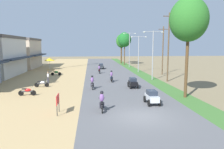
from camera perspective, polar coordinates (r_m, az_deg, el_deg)
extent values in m
plane|color=#7A6B4C|center=(16.11, 7.58, -11.35)|extent=(180.00, 180.00, 0.00)
cube|color=#565659|center=(16.09, 7.59, -11.21)|extent=(9.00, 140.00, 0.08)
cube|color=#3D6B2D|center=(18.23, 25.56, -9.67)|extent=(2.40, 140.00, 0.06)
cube|color=#2D3847|center=(40.46, -23.22, 4.02)|extent=(1.20, 11.69, 0.25)
cube|color=#C6B299|center=(54.30, -23.43, 4.93)|extent=(7.69, 10.88, 6.40)
cube|color=#2D3847|center=(53.13, -18.83, 4.97)|extent=(1.20, 10.88, 0.25)
cube|color=#59514C|center=(54.28, -23.63, 8.56)|extent=(7.89, 11.08, 0.50)
cylinder|color=black|center=(23.87, -20.22, -4.62)|extent=(0.56, 0.06, 0.56)
cylinder|color=black|center=(24.22, -23.07, -4.59)|extent=(0.56, 0.06, 0.56)
cube|color=#333338|center=(24.00, -21.68, -4.18)|extent=(1.12, 0.12, 0.12)
ellipsoid|color=red|center=(23.95, -21.51, -3.86)|extent=(0.64, 0.28, 0.32)
cube|color=black|center=(24.03, -22.35, -3.57)|extent=(0.44, 0.20, 0.10)
cylinder|color=#A5A8AD|center=(23.84, -20.39, -3.98)|extent=(0.26, 0.05, 0.68)
cylinder|color=black|center=(23.78, -20.57, -3.11)|extent=(0.04, 0.54, 0.04)
cylinder|color=black|center=(28.19, -16.97, -2.64)|extent=(0.56, 0.06, 0.56)
cylinder|color=black|center=(28.46, -19.43, -2.65)|extent=(0.56, 0.06, 0.56)
cube|color=#333338|center=(28.29, -18.22, -2.28)|extent=(1.12, 0.12, 0.12)
ellipsoid|color=silver|center=(28.25, -18.07, -2.00)|extent=(0.64, 0.28, 0.32)
cube|color=black|center=(28.31, -18.80, -1.77)|extent=(0.44, 0.20, 0.10)
cylinder|color=#A5A8AD|center=(28.16, -17.12, -2.10)|extent=(0.26, 0.05, 0.68)
cylinder|color=black|center=(28.11, -17.27, -1.36)|extent=(0.04, 0.54, 0.04)
cylinder|color=black|center=(38.55, -13.76, 0.19)|extent=(0.56, 0.06, 0.56)
cylinder|color=black|center=(38.74, -15.58, 0.16)|extent=(0.56, 0.06, 0.56)
cube|color=#333338|center=(38.62, -14.68, 0.44)|extent=(1.12, 0.12, 0.12)
ellipsoid|color=#14722D|center=(38.59, -14.57, 0.65)|extent=(0.64, 0.28, 0.32)
cube|color=black|center=(38.63, -15.10, 0.82)|extent=(0.44, 0.20, 0.10)
cylinder|color=#A5A8AD|center=(38.53, -13.86, 0.58)|extent=(0.26, 0.05, 0.68)
cylinder|color=black|center=(38.49, -13.97, 1.13)|extent=(0.04, 0.54, 0.04)
cylinder|color=#262628|center=(16.53, -14.43, -9.35)|extent=(0.06, 0.06, 0.80)
cylinder|color=#262628|center=(17.48, -13.93, -8.39)|extent=(0.06, 0.06, 0.80)
cube|color=red|center=(16.81, -14.26, -6.40)|extent=(0.04, 1.30, 0.70)
cylinder|color=#99999E|center=(47.92, -16.26, 2.46)|extent=(0.05, 0.05, 2.10)
cone|color=gold|center=(47.83, -16.31, 3.89)|extent=(2.20, 2.20, 0.55)
cylinder|color=#33333D|center=(30.65, -16.54, -1.56)|extent=(0.14, 0.14, 0.82)
cylinder|color=#33333D|center=(30.80, -16.73, -1.53)|extent=(0.14, 0.14, 0.82)
ellipsoid|color=silver|center=(30.63, -16.68, -0.27)|extent=(0.42, 0.42, 0.56)
sphere|color=#9E7556|center=(30.58, -16.71, 0.49)|extent=(0.22, 0.22, 0.22)
cylinder|color=#4C351E|center=(22.47, 19.24, 2.36)|extent=(0.30, 0.30, 6.51)
ellipsoid|color=#276523|center=(22.53, 19.75, 13.64)|extent=(3.70, 3.70, 4.27)
cylinder|color=#4C351E|center=(58.20, 3.34, 5.40)|extent=(0.24, 0.24, 5.68)
ellipsoid|color=#1A6023|center=(58.18, 3.37, 9.24)|extent=(3.53, 3.53, 3.88)
cylinder|color=#4C351E|center=(63.19, 2.49, 5.47)|extent=(0.40, 0.40, 5.44)
ellipsoid|color=#26661F|center=(63.16, 2.51, 8.91)|extent=(3.04, 3.04, 3.89)
cylinder|color=gray|center=(33.05, 10.80, 5.00)|extent=(0.16, 0.16, 7.39)
cylinder|color=gray|center=(32.89, 9.76, 11.19)|extent=(1.40, 0.08, 0.08)
ellipsoid|color=silver|center=(32.70, 8.56, 11.12)|extent=(0.36, 0.20, 0.14)
cylinder|color=gray|center=(33.28, 12.13, 11.09)|extent=(1.40, 0.08, 0.08)
ellipsoid|color=silver|center=(33.50, 13.29, 10.91)|extent=(0.36, 0.20, 0.14)
cylinder|color=gray|center=(42.37, 7.09, 5.41)|extent=(0.16, 0.16, 7.05)
cylinder|color=gray|center=(42.22, 6.22, 10.00)|extent=(1.40, 0.08, 0.08)
ellipsoid|color=silver|center=(42.08, 5.27, 9.92)|extent=(0.36, 0.20, 0.14)
cylinder|color=gray|center=(42.53, 8.10, 9.95)|extent=(1.40, 0.08, 0.08)
ellipsoid|color=silver|center=(42.70, 9.02, 9.83)|extent=(0.36, 0.20, 0.14)
cylinder|color=gray|center=(52.17, 4.65, 6.53)|extent=(0.16, 0.16, 8.24)
cylinder|color=gray|center=(52.12, 3.93, 10.90)|extent=(1.40, 0.08, 0.08)
ellipsoid|color=silver|center=(52.01, 3.15, 10.83)|extent=(0.36, 0.20, 0.14)
cylinder|color=gray|center=(52.37, 5.46, 10.87)|extent=(1.40, 0.08, 0.08)
ellipsoid|color=silver|center=(52.51, 6.22, 10.77)|extent=(0.36, 0.20, 0.14)
cylinder|color=brown|center=(39.86, 13.38, 6.17)|extent=(0.20, 0.20, 8.62)
cube|color=#473323|center=(39.96, 13.56, 11.64)|extent=(1.80, 0.10, 0.10)
cylinder|color=brown|center=(32.16, 14.78, 6.91)|extent=(0.20, 0.20, 9.87)
cube|color=#473323|center=(32.43, 15.06, 14.77)|extent=(1.80, 0.10, 0.10)
cube|color=#B7BCC1|center=(19.39, 10.57, -6.09)|extent=(0.84, 1.95, 0.50)
cube|color=#232B38|center=(19.34, 10.57, -4.76)|extent=(0.77, 1.10, 0.40)
cylinder|color=black|center=(18.95, 12.53, -7.34)|extent=(0.10, 0.60, 0.60)
cylinder|color=black|center=(18.68, 9.76, -7.48)|extent=(0.10, 0.60, 0.60)
cylinder|color=black|center=(20.24, 11.28, -6.33)|extent=(0.10, 0.60, 0.60)
cylinder|color=black|center=(19.99, 8.69, -6.45)|extent=(0.10, 0.60, 0.60)
cube|color=black|center=(26.53, 5.59, -2.27)|extent=(0.84, 1.95, 0.50)
cube|color=#232B38|center=(26.51, 5.58, -1.29)|extent=(0.77, 1.10, 0.40)
cylinder|color=black|center=(26.00, 6.90, -3.12)|extent=(0.10, 0.60, 0.60)
cylinder|color=black|center=(25.82, 4.86, -3.17)|extent=(0.10, 0.60, 0.60)
cylinder|color=black|center=(27.35, 6.26, -2.57)|extent=(0.10, 0.60, 0.60)
cylinder|color=black|center=(27.17, 4.32, -2.61)|extent=(0.10, 0.60, 0.60)
cube|color=#282D33|center=(47.87, -2.90, 2.20)|extent=(0.88, 2.25, 0.44)
cube|color=#232B38|center=(47.93, -2.91, 2.71)|extent=(0.81, 1.30, 0.40)
cylinder|color=black|center=(48.68, -3.53, 1.99)|extent=(0.11, 0.64, 0.64)
cylinder|color=black|center=(48.72, -2.37, 2.01)|extent=(0.11, 0.64, 0.64)
cylinder|color=black|center=(47.07, -3.45, 1.80)|extent=(0.11, 0.64, 0.64)
cylinder|color=black|center=(47.12, -2.25, 1.81)|extent=(0.11, 0.64, 0.64)
cylinder|color=black|center=(17.85, -2.86, -8.16)|extent=(0.06, 0.56, 0.56)
cylinder|color=black|center=(16.66, -2.64, -9.33)|extent=(0.06, 0.56, 0.56)
cube|color=#333338|center=(17.21, -2.75, -8.15)|extent=(0.12, 1.12, 0.12)
ellipsoid|color=black|center=(17.25, -2.77, -7.63)|extent=(0.28, 0.64, 0.32)
cube|color=black|center=(16.87, -2.71, -7.56)|extent=(0.20, 0.44, 0.10)
cylinder|color=#A5A8AD|center=(17.72, -2.85, -7.38)|extent=(0.05, 0.26, 0.68)
cylinder|color=black|center=(17.57, -2.85, -6.26)|extent=(0.54, 0.04, 0.04)
ellipsoid|color=#724C8C|center=(16.84, -2.73, -6.18)|extent=(0.36, 0.28, 0.64)
sphere|color=black|center=(16.79, -2.75, -4.82)|extent=(0.28, 0.28, 0.28)
cylinder|color=#2D2D38|center=(17.10, -3.21, -8.19)|extent=(0.12, 0.12, 0.48)
cylinder|color=#2D2D38|center=(17.11, -2.26, -8.17)|extent=(0.12, 0.12, 0.48)
cylinder|color=black|center=(26.48, -5.29, -2.94)|extent=(0.06, 0.56, 0.56)
cylinder|color=black|center=(25.26, -5.26, -3.46)|extent=(0.06, 0.56, 0.56)
cube|color=#333338|center=(25.84, -5.28, -2.80)|extent=(0.12, 1.12, 0.12)
ellipsoid|color=silver|center=(25.89, -5.29, -2.47)|extent=(0.28, 0.64, 0.32)
cube|color=black|center=(25.51, -5.28, -2.34)|extent=(0.20, 0.44, 0.10)
cylinder|color=#A5A8AD|center=(26.37, -5.30, -2.39)|extent=(0.05, 0.26, 0.68)
cylinder|color=black|center=(26.25, -5.30, -1.62)|extent=(0.54, 0.04, 0.04)
ellipsoid|color=#724C8C|center=(25.53, -5.30, -1.43)|extent=(0.36, 0.28, 0.64)
sphere|color=black|center=(25.51, -5.31, -0.53)|extent=(0.28, 0.28, 0.28)
cylinder|color=#2D2D38|center=(25.73, -5.59, -2.80)|extent=(0.12, 0.12, 0.48)
cylinder|color=#2D2D38|center=(25.73, -4.97, -2.80)|extent=(0.12, 0.12, 0.48)
cylinder|color=black|center=(31.40, -0.29, -1.23)|extent=(0.06, 0.56, 0.56)
cylinder|color=black|center=(30.18, -0.07, -1.59)|extent=(0.06, 0.56, 0.56)
cube|color=#333338|center=(30.76, -0.18, -1.08)|extent=(0.12, 1.12, 0.12)
ellipsoid|color=#1E4CA5|center=(30.82, -0.19, -0.80)|extent=(0.28, 0.64, 0.32)
cube|color=black|center=(30.45, -0.13, -0.67)|extent=(0.20, 0.44, 0.10)
cylinder|color=#A5A8AD|center=(31.30, -0.28, -0.76)|extent=(0.05, 0.26, 0.68)
cylinder|color=black|center=(31.19, -0.27, -0.10)|extent=(0.54, 0.04, 0.04)
ellipsoid|color=#724C8C|center=(30.47, -0.14, 0.09)|extent=(0.36, 0.28, 0.64)
sphere|color=black|center=(30.46, -0.15, 0.85)|extent=(0.28, 0.28, 0.28)
cylinder|color=#2D2D38|center=(30.65, -0.42, -1.07)|extent=(0.12, 0.12, 0.48)
cylinder|color=#2D2D38|center=(30.68, 0.10, -1.06)|extent=(0.12, 0.12, 0.48)
cylinder|color=black|center=(40.84, -3.47, 0.84)|extent=(0.06, 0.56, 0.56)
cylinder|color=black|center=(39.61, -3.40, 0.62)|extent=(0.06, 0.56, 0.56)
cube|color=#333338|center=(40.20, -3.44, 0.99)|extent=(0.12, 1.12, 0.12)
ellipsoid|color=red|center=(40.27, -3.45, 1.20)|extent=(0.28, 0.64, 0.32)
cube|color=black|center=(39.90, -3.43, 1.31)|extent=(0.20, 0.44, 0.10)
cylinder|color=#A5A8AD|center=(40.75, -3.47, 1.20)|extent=(0.05, 0.26, 0.68)
cylinder|color=black|center=(40.65, -3.47, 1.71)|extent=(0.54, 0.04, 0.04)
ellipsoid|color=#724C8C|center=(39.93, -3.44, 1.89)|extent=(0.36, 0.28, 0.64)
sphere|color=black|center=(39.93, -3.44, 2.47)|extent=(0.28, 0.28, 0.28)
cylinder|color=#2D2D38|center=(40.10, -3.63, 0.99)|extent=(0.12, 0.12, 0.48)
cylinder|color=#2D2D38|center=(40.11, -3.23, 1.00)|extent=(0.12, 0.12, 0.48)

